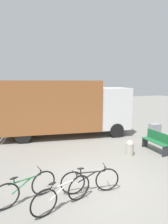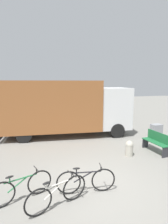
% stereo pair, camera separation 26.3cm
% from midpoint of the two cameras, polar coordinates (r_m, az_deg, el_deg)
% --- Properties ---
extents(ground_plane, '(60.00, 60.00, 0.00)m').
position_cam_midpoint_polar(ground_plane, '(6.22, 3.20, -22.42)').
color(ground_plane, gray).
extents(delivery_truck, '(7.94, 3.27, 3.39)m').
position_cam_midpoint_polar(delivery_truck, '(10.79, -6.98, 1.86)').
color(delivery_truck, '#99592D').
rests_on(delivery_truck, ground).
extents(park_bench, '(0.48, 1.44, 0.96)m').
position_cam_midpoint_polar(park_bench, '(9.15, 21.69, -8.75)').
color(park_bench, '#1E6638').
rests_on(park_bench, ground).
extents(bicycle_near, '(1.73, 0.63, 0.83)m').
position_cam_midpoint_polar(bicycle_near, '(5.58, -19.94, -22.46)').
color(bicycle_near, black).
rests_on(bicycle_near, ground).
extents(bicycle_middle, '(1.72, 0.64, 0.83)m').
position_cam_midpoint_polar(bicycle_middle, '(5.14, -8.62, -25.02)').
color(bicycle_middle, black).
rests_on(bicycle_middle, ground).
extents(bicycle_far, '(1.78, 0.46, 0.83)m').
position_cam_midpoint_polar(bicycle_far, '(5.63, 0.57, -21.49)').
color(bicycle_far, black).
rests_on(bicycle_far, ground).
extents(bollard_near_bench, '(0.36, 0.36, 0.71)m').
position_cam_midpoint_polar(bollard_near_bench, '(8.35, 13.88, -11.12)').
color(bollard_near_bench, '#B2AD9E').
rests_on(bollard_near_bench, ground).
extents(utility_box, '(0.62, 0.44, 0.80)m').
position_cam_midpoint_polar(utility_box, '(11.56, 21.50, -5.53)').
color(utility_box, gray).
rests_on(utility_box, ground).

